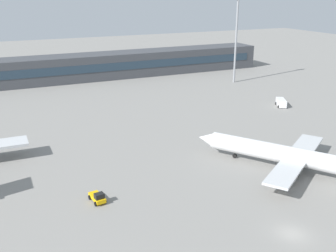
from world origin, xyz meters
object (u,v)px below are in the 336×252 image
at_px(baggage_tug_yellow, 98,197).
at_px(floodlight_tower_west, 236,34).
at_px(service_van_white, 281,103).
at_px(airplane_near, 290,156).

relative_size(baggage_tug_yellow, floodlight_tower_west, 0.13).
relative_size(service_van_white, floodlight_tower_west, 0.19).
bearing_deg(floodlight_tower_west, baggage_tug_yellow, -136.65).
bearing_deg(service_van_white, floodlight_tower_west, 80.77).
height_order(baggage_tug_yellow, service_van_white, service_van_white).
distance_m(baggage_tug_yellow, service_van_white, 68.48).
relative_size(airplane_near, baggage_tug_yellow, 8.56).
xyz_separation_m(baggage_tug_yellow, floodlight_tower_west, (66.23, 62.52, 16.07)).
xyz_separation_m(service_van_white, floodlight_tower_west, (5.13, 31.60, 15.75)).
height_order(baggage_tug_yellow, floodlight_tower_west, floodlight_tower_west).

